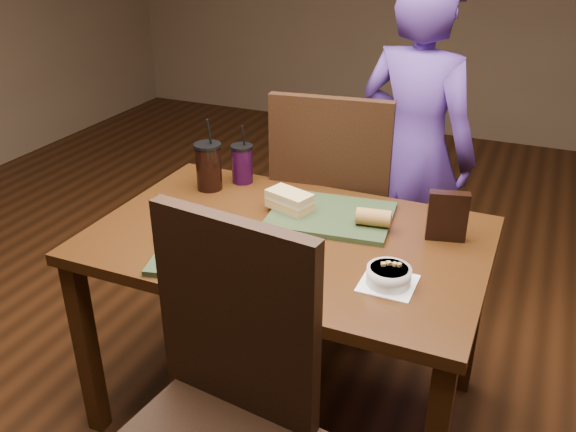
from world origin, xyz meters
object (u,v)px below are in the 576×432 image
object	(u,v)px
tray_near	(225,253)
salad_bowl	(232,246)
baguette_far	(374,217)
cup_cola	(209,166)
chair_far	(337,204)
chip_bag	(447,216)
cup_berry	(242,164)
tray_far	(331,216)
diner	(415,153)
soup_bowl	(389,275)
dining_table	(288,258)
baguette_near	(245,272)
sandwich_near	(186,226)
sandwich_far	(290,200)
chair_near	(218,407)

from	to	relation	value
tray_near	salad_bowl	distance (m)	0.06
baguette_far	cup_cola	xyz separation A→B (m)	(-0.68, 0.08, 0.05)
chair_far	chip_bag	distance (m)	0.67
cup_berry	baguette_far	bearing A→B (deg)	-17.90
tray_far	chip_bag	xyz separation A→B (m)	(0.40, 0.00, 0.07)
diner	tray_far	bearing A→B (deg)	94.70
salad_bowl	soup_bowl	world-z (taller)	salad_bowl
tray_far	soup_bowl	size ratio (longest dim) A/B	2.68
chair_far	cup_cola	bearing A→B (deg)	-140.70
dining_table	chair_far	distance (m)	0.57
tray_near	baguette_near	bearing A→B (deg)	-43.26
cup_cola	dining_table	bearing A→B (deg)	-28.05
dining_table	tray_far	world-z (taller)	tray_far
sandwich_near	tray_near	bearing A→B (deg)	-17.67
sandwich_far	diner	bearing A→B (deg)	69.21
salad_bowl	baguette_far	bearing A→B (deg)	47.50
chair_near	tray_near	xyz separation A→B (m)	(-0.22, 0.45, 0.16)
tray_near	cup_cola	size ratio (longest dim) A/B	1.48
dining_table	baguette_far	distance (m)	0.32
chair_near	dining_table	bearing A→B (deg)	97.87
salad_bowl	cup_cola	size ratio (longest dim) A/B	0.74
chair_near	baguette_near	xyz separation A→B (m)	(-0.08, 0.32, 0.20)
cup_cola	chair_near	bearing A→B (deg)	-59.44
chair_far	chip_bag	bearing A→B (deg)	-37.45
sandwich_far	cup_berry	xyz separation A→B (m)	(-0.28, 0.19, 0.03)
cup_cola	cup_berry	bearing A→B (deg)	51.21
cup_cola	cup_berry	xyz separation A→B (m)	(0.09, 0.11, -0.02)
chair_near	chair_far	world-z (taller)	chair_far
baguette_near	tray_far	bearing A→B (deg)	81.69
sandwich_far	cup_berry	bearing A→B (deg)	146.69
soup_bowl	chip_bag	size ratio (longest dim) A/B	0.93
chair_far	tray_near	world-z (taller)	chair_far
chair_far	salad_bowl	xyz separation A→B (m)	(-0.07, -0.79, 0.19)
chair_near	chair_far	xyz separation A→B (m)	(-0.11, 1.22, 0.01)
chair_near	baguette_far	xyz separation A→B (m)	(0.16, 0.80, 0.20)
sandwich_near	chip_bag	size ratio (longest dim) A/B	0.74
salad_bowl	sandwich_near	world-z (taller)	salad_bowl
diner	chair_near	bearing A→B (deg)	100.27
salad_bowl	chip_bag	bearing A→B (deg)	34.96
salad_bowl	soup_bowl	xyz separation A→B (m)	(0.47, 0.06, -0.02)
dining_table	sandwich_far	distance (m)	0.22
chair_far	baguette_near	bearing A→B (deg)	-87.78
dining_table	chair_near	distance (m)	0.66
chair_near	sandwich_near	xyz separation A→B (m)	(-0.39, 0.50, 0.20)
chair_near	sandwich_far	size ratio (longest dim) A/B	5.98
salad_bowl	soup_bowl	bearing A→B (deg)	7.46
diner	chair_far	bearing A→B (deg)	68.77
tray_far	sandwich_near	xyz separation A→B (m)	(-0.39, -0.33, 0.04)
baguette_near	chair_near	bearing A→B (deg)	-76.46
tray_far	tray_near	bearing A→B (deg)	-119.40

